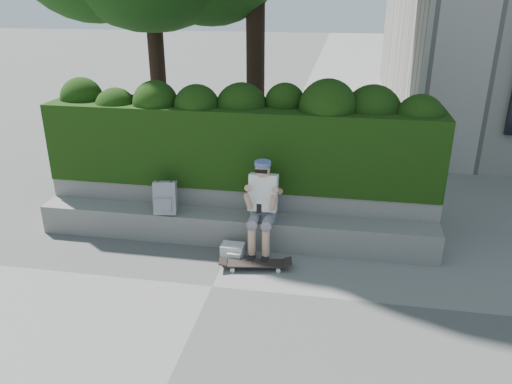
% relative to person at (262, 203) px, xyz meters
% --- Properties ---
extents(ground, '(80.00, 80.00, 0.00)m').
position_rel_person_xyz_m(ground, '(-0.48, -1.07, -0.75)').
color(ground, slate).
rests_on(ground, ground).
extents(bench_ledge, '(6.00, 0.45, 0.45)m').
position_rel_person_xyz_m(bench_ledge, '(-0.48, 0.18, -0.53)').
color(bench_ledge, gray).
rests_on(bench_ledge, ground).
extents(planter_wall, '(6.00, 0.50, 0.75)m').
position_rel_person_xyz_m(planter_wall, '(-0.48, 0.66, -0.38)').
color(planter_wall, gray).
rests_on(planter_wall, ground).
extents(hedge, '(6.00, 1.00, 1.20)m').
position_rel_person_xyz_m(hedge, '(-0.48, 0.88, 0.60)').
color(hedge, black).
rests_on(hedge, planter_wall).
extents(person, '(0.40, 0.76, 1.38)m').
position_rel_person_xyz_m(person, '(0.00, 0.00, 0.00)').
color(person, gray).
rests_on(person, ground).
extents(skateboard, '(0.91, 0.36, 0.09)m').
position_rel_person_xyz_m(skateboard, '(-0.01, -0.53, -0.67)').
color(skateboard, black).
rests_on(skateboard, ground).
extents(backpack_plaid, '(0.36, 0.23, 0.49)m').
position_rel_person_xyz_m(backpack_plaid, '(-1.48, 0.08, -0.06)').
color(backpack_plaid, '#B2B3B7').
rests_on(backpack_plaid, bench_ledge).
extents(backpack_ground, '(0.33, 0.23, 0.21)m').
position_rel_person_xyz_m(backpack_ground, '(-0.38, -0.28, -0.65)').
color(backpack_ground, beige).
rests_on(backpack_ground, ground).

